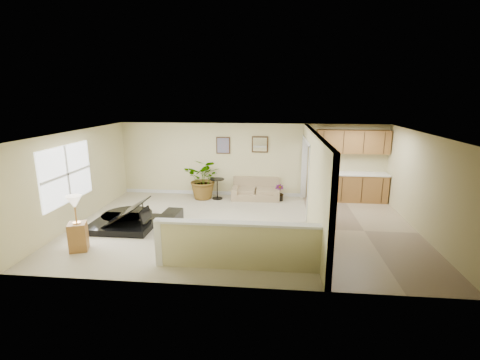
# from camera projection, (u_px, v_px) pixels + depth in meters

# --- Properties ---
(floor) EXTENTS (9.00, 9.00, 0.00)m
(floor) POSITION_uv_depth(u_px,v_px,m) (243.00, 227.00, 9.26)
(floor) COLOR tan
(floor) RESTS_ON ground
(back_wall) EXTENTS (9.00, 0.04, 2.50)m
(back_wall) POSITION_uv_depth(u_px,v_px,m) (251.00, 160.00, 11.86)
(back_wall) COLOR #CDC38C
(back_wall) RESTS_ON floor
(front_wall) EXTENTS (9.00, 0.04, 2.50)m
(front_wall) POSITION_uv_depth(u_px,v_px,m) (227.00, 222.00, 6.06)
(front_wall) COLOR #CDC38C
(front_wall) RESTS_ON floor
(left_wall) EXTENTS (0.04, 6.00, 2.50)m
(left_wall) POSITION_uv_depth(u_px,v_px,m) (78.00, 177.00, 9.40)
(left_wall) COLOR #CDC38C
(left_wall) RESTS_ON floor
(right_wall) EXTENTS (0.04, 6.00, 2.50)m
(right_wall) POSITION_uv_depth(u_px,v_px,m) (425.00, 186.00, 8.52)
(right_wall) COLOR #CDC38C
(right_wall) RESTS_ON floor
(ceiling) EXTENTS (9.00, 6.00, 0.04)m
(ceiling) POSITION_uv_depth(u_px,v_px,m) (243.00, 133.00, 8.67)
(ceiling) COLOR silver
(ceiling) RESTS_ON back_wall
(kitchen_vinyl) EXTENTS (2.70, 6.00, 0.01)m
(kitchen_vinyl) POSITION_uv_depth(u_px,v_px,m) (364.00, 231.00, 8.95)
(kitchen_vinyl) COLOR tan
(kitchen_vinyl) RESTS_ON floor
(interior_partition) EXTENTS (0.18, 5.99, 2.50)m
(interior_partition) POSITION_uv_depth(u_px,v_px,m) (313.00, 182.00, 9.04)
(interior_partition) COLOR #CDC38C
(interior_partition) RESTS_ON floor
(pony_half_wall) EXTENTS (3.42, 0.22, 1.00)m
(pony_half_wall) POSITION_uv_depth(u_px,v_px,m) (236.00, 245.00, 6.91)
(pony_half_wall) COLOR #CDC38C
(pony_half_wall) RESTS_ON floor
(left_window) EXTENTS (0.05, 2.15, 1.45)m
(left_window) POSITION_uv_depth(u_px,v_px,m) (67.00, 174.00, 8.87)
(left_window) COLOR white
(left_window) RESTS_ON left_wall
(wall_art_left) EXTENTS (0.48, 0.04, 0.58)m
(wall_art_left) POSITION_uv_depth(u_px,v_px,m) (223.00, 145.00, 11.81)
(wall_art_left) COLOR #3C2815
(wall_art_left) RESTS_ON back_wall
(wall_mirror) EXTENTS (0.55, 0.04, 0.55)m
(wall_mirror) POSITION_uv_depth(u_px,v_px,m) (260.00, 144.00, 11.67)
(wall_mirror) COLOR #3C2815
(wall_mirror) RESTS_ON back_wall
(kitchen_cabinets) EXTENTS (2.36, 0.65, 2.33)m
(kitchen_cabinets) POSITION_uv_depth(u_px,v_px,m) (347.00, 175.00, 11.38)
(kitchen_cabinets) COLOR #9C6833
(kitchen_cabinets) RESTS_ON floor
(piano) EXTENTS (1.95, 2.01, 1.54)m
(piano) POSITION_uv_depth(u_px,v_px,m) (123.00, 202.00, 9.22)
(piano) COLOR black
(piano) RESTS_ON floor
(piano_bench) EXTENTS (0.44, 0.82, 0.53)m
(piano_bench) POSITION_uv_depth(u_px,v_px,m) (171.00, 222.00, 8.82)
(piano_bench) COLOR black
(piano_bench) RESTS_ON floor
(loveseat) EXTENTS (1.59, 0.91, 0.91)m
(loveseat) POSITION_uv_depth(u_px,v_px,m) (256.00, 188.00, 11.77)
(loveseat) COLOR tan
(loveseat) RESTS_ON floor
(accent_table) EXTENTS (0.48, 0.48, 0.70)m
(accent_table) POSITION_uv_depth(u_px,v_px,m) (217.00, 186.00, 11.65)
(accent_table) COLOR black
(accent_table) RESTS_ON floor
(palm_plant) EXTENTS (1.43, 1.31, 1.38)m
(palm_plant) POSITION_uv_depth(u_px,v_px,m) (204.00, 179.00, 11.63)
(palm_plant) COLOR black
(palm_plant) RESTS_ON floor
(small_plant) EXTENTS (0.33, 0.33, 0.54)m
(small_plant) POSITION_uv_depth(u_px,v_px,m) (279.00, 194.00, 11.52)
(small_plant) COLOR black
(small_plant) RESTS_ON floor
(lamp_stand) EXTENTS (0.48, 0.48, 1.28)m
(lamp_stand) POSITION_uv_depth(u_px,v_px,m) (77.00, 228.00, 7.73)
(lamp_stand) COLOR #9C6833
(lamp_stand) RESTS_ON floor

